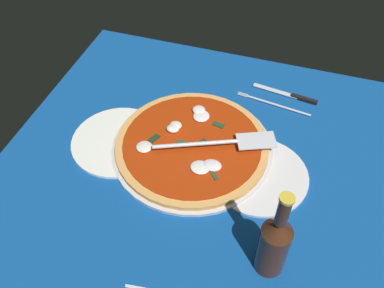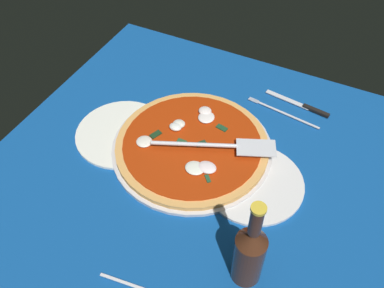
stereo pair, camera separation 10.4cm
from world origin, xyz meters
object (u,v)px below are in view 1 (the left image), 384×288
at_px(dinner_plate_right, 258,175).
at_px(beer_bottle, 274,243).
at_px(pizza, 192,144).
at_px(pizza_server, 221,143).
at_px(place_setting_far, 282,100).
at_px(dinner_plate_left, 119,141).

distance_m(dinner_plate_right, beer_bottle, 0.24).
distance_m(dinner_plate_right, pizza, 0.18).
relative_size(pizza_server, place_setting_far, 1.26).
bearing_deg(pizza, pizza_server, 5.09).
relative_size(dinner_plate_left, pizza_server, 0.83).
relative_size(dinner_plate_right, beer_bottle, 1.00).
distance_m(dinner_plate_left, beer_bottle, 0.49).
distance_m(dinner_plate_left, dinner_plate_right, 0.36).
height_order(dinner_plate_right, pizza, pizza).
xyz_separation_m(dinner_plate_left, dinner_plate_right, (0.36, 0.00, 0.00)).
bearing_deg(dinner_plate_left, pizza_server, 8.97).
xyz_separation_m(dinner_plate_left, pizza_server, (0.26, 0.04, 0.04)).
height_order(place_setting_far, beer_bottle, beer_bottle).
height_order(pizza, pizza_server, pizza_server).
distance_m(pizza, beer_bottle, 0.36).
bearing_deg(place_setting_far, dinner_plate_left, 45.52).
bearing_deg(dinner_plate_right, beer_bottle, -73.39).
bearing_deg(dinner_plate_right, dinner_plate_left, -179.90).
height_order(pizza, place_setting_far, pizza).
xyz_separation_m(pizza, place_setting_far, (0.19, 0.25, -0.02)).
bearing_deg(dinner_plate_right, pizza, 169.22).
xyz_separation_m(dinner_plate_right, beer_bottle, (0.06, -0.22, 0.08)).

